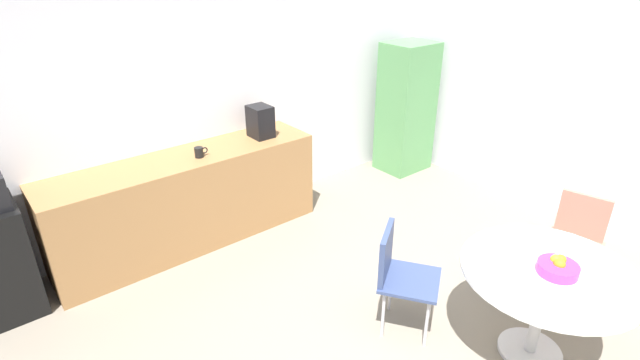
# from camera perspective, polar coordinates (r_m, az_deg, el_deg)

# --- Properties ---
(wall_back) EXTENTS (6.00, 0.10, 2.60)m
(wall_back) POSITION_cam_1_polar(r_m,az_deg,el_deg) (4.89, -14.09, 9.35)
(wall_back) COLOR silver
(wall_back) RESTS_ON ground_plane
(counter_block) EXTENTS (2.55, 0.60, 0.90)m
(counter_block) POSITION_cam_1_polar(r_m,az_deg,el_deg) (4.76, -15.34, -2.37)
(counter_block) COLOR #9E7042
(counter_block) RESTS_ON ground_plane
(locker_cabinet) EXTENTS (0.60, 0.50, 1.62)m
(locker_cabinet) POSITION_cam_1_polar(r_m,az_deg,el_deg) (6.19, 10.20, 8.41)
(locker_cabinet) COLOR #599959
(locker_cabinet) RESTS_ON ground_plane
(round_table) EXTENTS (1.14, 1.14, 0.72)m
(round_table) POSITION_cam_1_polar(r_m,az_deg,el_deg) (3.61, 25.29, -11.28)
(round_table) COLOR silver
(round_table) RESTS_ON ground_plane
(chair_navy) EXTENTS (0.58, 0.58, 0.83)m
(chair_navy) POSITION_cam_1_polar(r_m,az_deg,el_deg) (3.60, 9.21, -10.34)
(chair_navy) COLOR silver
(chair_navy) RESTS_ON ground_plane
(chair_coral) EXTENTS (0.50, 0.50, 0.83)m
(chair_coral) POSITION_cam_1_polar(r_m,az_deg,el_deg) (4.49, 28.26, -5.52)
(chair_coral) COLOR silver
(chair_coral) RESTS_ON ground_plane
(fruit_bowl) EXTENTS (0.26, 0.26, 0.11)m
(fruit_bowl) POSITION_cam_1_polar(r_m,az_deg,el_deg) (3.50, 26.45, -9.27)
(fruit_bowl) COLOR #D8338C
(fruit_bowl) RESTS_ON round_table
(mug_white) EXTENTS (0.13, 0.08, 0.09)m
(mug_white) POSITION_cam_1_polar(r_m,az_deg,el_deg) (4.52, -14.16, 3.23)
(mug_white) COLOR black
(mug_white) RESTS_ON counter_block
(mug_green) EXTENTS (0.13, 0.08, 0.09)m
(mug_green) POSITION_cam_1_polar(r_m,az_deg,el_deg) (4.90, -6.38, 5.65)
(mug_green) COLOR #D84C4C
(mug_green) RESTS_ON counter_block
(coffee_maker) EXTENTS (0.20, 0.24, 0.32)m
(coffee_maker) POSITION_cam_1_polar(r_m,az_deg,el_deg) (4.88, -7.11, 6.91)
(coffee_maker) COLOR black
(coffee_maker) RESTS_ON counter_block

